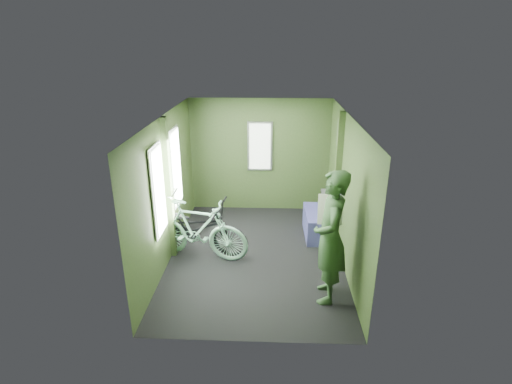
% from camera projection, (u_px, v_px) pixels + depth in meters
% --- Properties ---
extents(room, '(4.00, 4.02, 2.31)m').
position_uv_depth(room, '(253.00, 173.00, 6.14)').
color(room, black).
rests_on(room, ground).
extents(bicycle_black, '(1.97, 1.22, 1.07)m').
position_uv_depth(bicycle_black, '(196.00, 253.00, 6.72)').
color(bicycle_black, black).
rests_on(bicycle_black, ground).
extents(bicycle_mint, '(1.79, 0.94, 1.06)m').
position_uv_depth(bicycle_mint, '(199.00, 257.00, 6.57)').
color(bicycle_mint, '#87C3A6').
rests_on(bicycle_mint, ground).
extents(passenger, '(0.49, 0.72, 1.85)m').
position_uv_depth(passenger, '(330.00, 237.00, 5.25)').
color(passenger, '#2E4E2A').
rests_on(passenger, ground).
extents(waste_box, '(0.25, 0.35, 0.86)m').
position_uv_depth(waste_box, '(328.00, 215.00, 7.12)').
color(waste_box, gray).
rests_on(waste_box, ground).
extents(bench_seat, '(0.53, 0.93, 0.98)m').
position_uv_depth(bench_seat, '(321.00, 221.00, 7.21)').
color(bench_seat, navy).
rests_on(bench_seat, ground).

